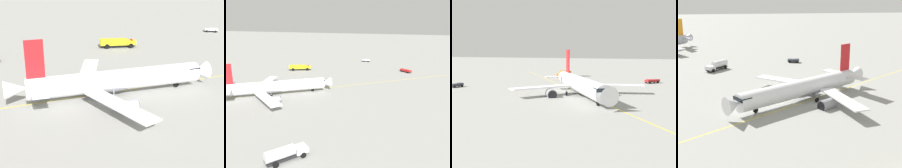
{
  "view_description": "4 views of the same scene",
  "coord_description": "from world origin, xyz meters",
  "views": [
    {
      "loc": [
        -57.21,
        -9.31,
        22.89
      ],
      "look_at": [
        -3.72,
        3.94,
        2.86
      ],
      "focal_mm": 52.36,
      "sensor_mm": 36.0,
      "label": 1
    },
    {
      "loc": [
        -67.23,
        -37.13,
        25.51
      ],
      "look_at": [
        1.62,
        -17.46,
        4.59
      ],
      "focal_mm": 36.95,
      "sensor_mm": 36.0,
      "label": 2
    },
    {
      "loc": [
        19.1,
        -66.2,
        11.58
      ],
      "look_at": [
        1.62,
        -17.46,
        5.52
      ],
      "focal_mm": 47.77,
      "sensor_mm": 36.0,
      "label": 3
    },
    {
      "loc": [
        68.33,
        -8.55,
        23.99
      ],
      "look_at": [
        -4.86,
        1.46,
        2.94
      ],
      "focal_mm": 52.34,
      "sensor_mm": 36.0,
      "label": 4
    }
  ],
  "objects": [
    {
      "name": "fuel_tanker_truck",
      "position": [
        -34.42,
        -17.58,
        1.56
      ],
      "size": [
        7.62,
        6.87,
        2.87
      ],
      "rotation": [
        0.0,
        0.0,
        5.59
      ],
      "color": "#232326",
      "rests_on": "ground_plane"
    },
    {
      "name": "pushback_tug_truck",
      "position": [
        67.12,
        -16.11,
        0.81
      ],
      "size": [
        2.86,
        4.65,
        1.3
      ],
      "rotation": [
        0.0,
        0.0,
        1.6
      ],
      "color": "#232326",
      "rests_on": "ground_plane"
    },
    {
      "name": "airliner_main",
      "position": [
        -1.69,
        4.06,
        2.66
      ],
      "size": [
        30.49,
        35.16,
        11.97
      ],
      "rotation": [
        0.0,
        0.0,
        5.27
      ],
      "color": "white",
      "rests_on": "ground_plane"
    },
    {
      "name": "ground_plane",
      "position": [
        0.0,
        0.0,
        0.0
      ],
      "size": [
        600.0,
        600.0,
        0.0
      ],
      "primitive_type": "plane",
      "color": "gray"
    },
    {
      "name": "fire_tender_truck",
      "position": [
        35.27,
        12.04,
        1.54
      ],
      "size": [
        6.61,
        10.88,
        2.5
      ],
      "rotation": [
        0.0,
        0.0,
        5.09
      ],
      "color": "#232326",
      "rests_on": "ground_plane"
    },
    {
      "name": "ops_pickup_truck_extra",
      "position": [
        45.03,
        -38.78,
        0.81
      ],
      "size": [
        5.21,
        5.59,
        1.41
      ],
      "rotation": [
        0.0,
        0.0,
        4.0
      ],
      "color": "#232326",
      "rests_on": "ground_plane"
    },
    {
      "name": "taxiway_centreline",
      "position": [
        -2.69,
        7.71,
        0.0
      ],
      "size": [
        95.6,
        131.11,
        0.01
      ],
      "rotation": [
        0.0,
        0.0,
        5.34
      ],
      "color": "yellow",
      "rests_on": "ground_plane"
    }
  ]
}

